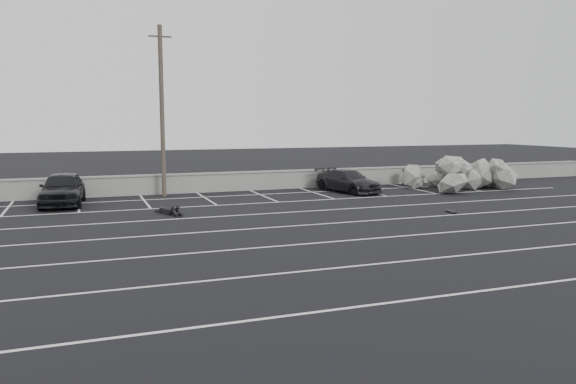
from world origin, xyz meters
name	(u,v)px	position (x,y,z in m)	size (l,w,h in m)	color
ground	(341,241)	(0.00, 0.00, 0.00)	(120.00, 120.00, 0.00)	black
seawall	(232,181)	(0.00, 14.00, 0.55)	(50.00, 0.45, 1.06)	gray
stall_lines	(291,219)	(-0.08, 4.41, 0.00)	(36.00, 20.05, 0.01)	silver
car_left	(62,189)	(-8.68, 11.59, 0.77)	(1.82, 4.52, 1.54)	black
car_right	(348,181)	(5.86, 11.35, 0.61)	(1.71, 4.21, 1.22)	black
utility_pole	(162,111)	(-3.83, 13.20, 4.39)	(1.16, 0.23, 8.66)	#4C4238
trash_bin	(407,177)	(10.66, 13.02, 0.49)	(0.68, 0.68, 0.97)	#272729
riprap_pile	(463,179)	(12.69, 10.36, 0.57)	(5.98, 4.72, 1.48)	#A5A29A
person	(167,208)	(-4.50, 7.56, 0.22)	(1.48, 2.35, 0.44)	black
skateboard	(451,211)	(6.85, 3.48, 0.06)	(0.23, 0.68, 0.08)	black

